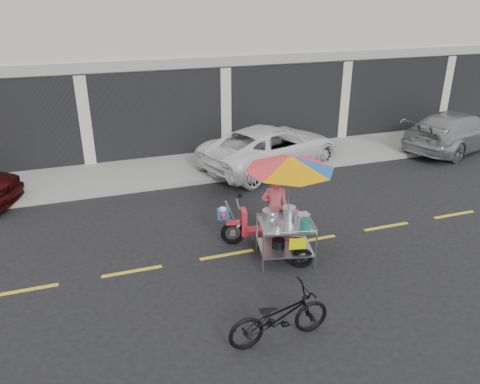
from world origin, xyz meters
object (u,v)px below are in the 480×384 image
object	(u,v)px
silver_pickup	(456,131)
food_vendor_rig	(283,189)
white_pickup	(271,147)
near_bicycle	(279,316)

from	to	relation	value
silver_pickup	food_vendor_rig	distance (m)	9.81
white_pickup	near_bicycle	distance (m)	8.03
food_vendor_rig	near_bicycle	bearing A→B (deg)	-101.52
white_pickup	near_bicycle	size ratio (longest dim) A/B	2.76
silver_pickup	near_bicycle	world-z (taller)	silver_pickup
white_pickup	food_vendor_rig	distance (m)	5.33
white_pickup	silver_pickup	distance (m)	6.85
white_pickup	near_bicycle	bearing A→B (deg)	137.49
white_pickup	silver_pickup	size ratio (longest dim) A/B	1.04
silver_pickup	food_vendor_rig	xyz separation A→B (m)	(-8.65, -4.55, 0.80)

